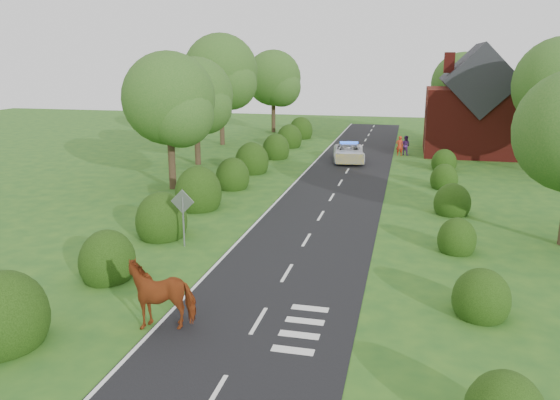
% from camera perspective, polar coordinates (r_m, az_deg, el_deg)
% --- Properties ---
extents(ground, '(120.00, 120.00, 0.00)m').
position_cam_1_polar(ground, '(20.81, 0.72, -7.67)').
color(ground, '#23531D').
extents(road, '(6.00, 70.00, 0.02)m').
position_cam_1_polar(road, '(34.96, 6.11, 1.45)').
color(road, black).
rests_on(road, ground).
extents(road_markings, '(4.96, 70.00, 0.01)m').
position_cam_1_polar(road_markings, '(33.20, 2.91, 0.84)').
color(road_markings, white).
rests_on(road_markings, road).
extents(hedgerow_left, '(2.75, 50.41, 3.00)m').
position_cam_1_polar(hedgerow_left, '(33.10, -5.86, 2.02)').
color(hedgerow_left, black).
rests_on(hedgerow_left, ground).
extents(hedgerow_right, '(2.10, 45.78, 2.10)m').
position_cam_1_polar(hedgerow_right, '(30.99, 17.40, 0.19)').
color(hedgerow_right, black).
rests_on(hedgerow_right, ground).
extents(tree_left_a, '(5.74, 5.60, 8.38)m').
position_cam_1_polar(tree_left_a, '(33.78, -11.25, 9.96)').
color(tree_left_a, '#332316').
rests_on(tree_left_a, ground).
extents(tree_left_b, '(5.74, 5.60, 8.07)m').
position_cam_1_polar(tree_left_b, '(41.73, -8.55, 10.48)').
color(tree_left_b, '#332316').
rests_on(tree_left_b, ground).
extents(tree_left_c, '(6.97, 6.80, 10.22)m').
position_cam_1_polar(tree_left_c, '(51.50, -5.96, 12.94)').
color(tree_left_c, '#332316').
rests_on(tree_left_c, ground).
extents(tree_left_d, '(6.15, 6.00, 8.89)m').
position_cam_1_polar(tree_left_d, '(60.45, -0.49, 12.39)').
color(tree_left_d, '#332316').
rests_on(tree_left_d, ground).
extents(tree_right_c, '(6.15, 6.00, 8.58)m').
position_cam_1_polar(tree_right_c, '(56.94, 18.81, 11.21)').
color(tree_right_c, '#332316').
rests_on(tree_right_c, ground).
extents(road_sign, '(1.06, 0.08, 2.53)m').
position_cam_1_polar(road_sign, '(23.58, -10.12, -0.98)').
color(road_sign, gray).
rests_on(road_sign, ground).
extents(house, '(8.00, 7.40, 9.17)m').
position_cam_1_polar(house, '(49.26, 19.72, 8.92)').
color(house, maroon).
rests_on(house, ground).
extents(cow, '(2.70, 2.00, 1.71)m').
position_cam_1_polar(cow, '(17.19, -12.18, -9.87)').
color(cow, brown).
rests_on(cow, ground).
extents(police_van, '(3.05, 5.43, 1.57)m').
position_cam_1_polar(police_van, '(43.58, 7.19, 4.95)').
color(police_van, silver).
rests_on(police_van, ground).
extents(pedestrian_red, '(0.64, 0.46, 1.65)m').
position_cam_1_polar(pedestrian_red, '(46.98, 12.39, 5.55)').
color(pedestrian_red, red).
rests_on(pedestrian_red, ground).
extents(pedestrian_purple, '(1.00, 0.92, 1.66)m').
position_cam_1_polar(pedestrian_purple, '(47.32, 12.98, 5.59)').
color(pedestrian_purple, '#462060').
rests_on(pedestrian_purple, ground).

